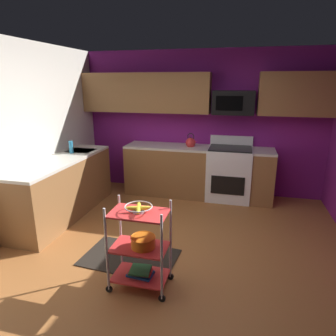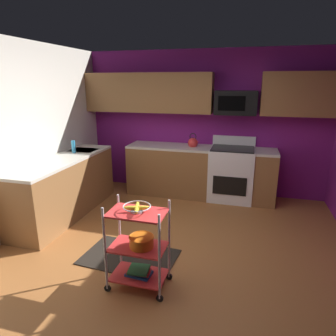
{
  "view_description": "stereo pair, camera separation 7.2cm",
  "coord_description": "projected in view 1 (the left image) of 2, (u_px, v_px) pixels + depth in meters",
  "views": [
    {
      "loc": [
        0.74,
        -3.07,
        2.03
      ],
      "look_at": [
        -0.09,
        0.22,
        1.05
      ],
      "focal_mm": 31.74,
      "sensor_mm": 36.0,
      "label": 1
    },
    {
      "loc": [
        0.81,
        -3.06,
        2.03
      ],
      "look_at": [
        -0.09,
        0.22,
        1.05
      ],
      "focal_mm": 31.74,
      "sensor_mm": 36.0,
      "label": 2
    }
  ],
  "objects": [
    {
      "name": "oven_range",
      "position": [
        229.0,
        173.0,
        5.3
      ],
      "size": [
        0.76,
        0.65,
        1.1
      ],
      "color": "white",
      "rests_on": "ground"
    },
    {
      "name": "book_stack",
      "position": [
        140.0,
        272.0,
        3.04
      ],
      "size": [
        0.27,
        0.21,
        0.07
      ],
      "color": "#1E4C8C",
      "rests_on": "rolling_cart"
    },
    {
      "name": "floor_rug",
      "position": [
        130.0,
        257.0,
        3.57
      ],
      "size": [
        1.15,
        0.78,
        0.01
      ],
      "primitive_type": "cube",
      "rotation": [
        0.0,
        0.0,
        -0.08
      ],
      "color": "black",
      "rests_on": "ground"
    },
    {
      "name": "fruit_bowl",
      "position": [
        139.0,
        208.0,
        2.84
      ],
      "size": [
        0.27,
        0.27,
        0.07
      ],
      "color": "silver",
      "rests_on": "rolling_cart"
    },
    {
      "name": "dish_soap_bottle",
      "position": [
        71.0,
        147.0,
        4.82
      ],
      "size": [
        0.06,
        0.06,
        0.2
      ],
      "primitive_type": "cylinder",
      "color": "#2D8CBF",
      "rests_on": "counter_run"
    },
    {
      "name": "upper_cabinets",
      "position": [
        194.0,
        93.0,
        5.2
      ],
      "size": [
        4.4,
        0.33,
        0.7
      ],
      "color": "brown"
    },
    {
      "name": "rolling_cart",
      "position": [
        140.0,
        247.0,
        2.96
      ],
      "size": [
        0.62,
        0.37,
        0.91
      ],
      "color": "silver",
      "rests_on": "ground"
    },
    {
      "name": "counter_run",
      "position": [
        143.0,
        178.0,
        5.07
      ],
      "size": [
        3.52,
        2.72,
        0.92
      ],
      "color": "brown",
      "rests_on": "ground"
    },
    {
      "name": "wall_left",
      "position": [
        0.0,
        142.0,
        3.76
      ],
      "size": [
        0.06,
        4.8,
        2.6
      ],
      "primitive_type": "cube",
      "color": "silver",
      "rests_on": "ground"
    },
    {
      "name": "floor",
      "position": [
        170.0,
        258.0,
        3.61
      ],
      "size": [
        4.4,
        4.8,
        0.04
      ],
      "primitive_type": "cube",
      "color": "#995B2D",
      "rests_on": "ground"
    },
    {
      "name": "kettle",
      "position": [
        191.0,
        142.0,
        5.32
      ],
      "size": [
        0.21,
        0.18,
        0.26
      ],
      "color": "red",
      "rests_on": "counter_run"
    },
    {
      "name": "wall_back",
      "position": [
        201.0,
        123.0,
        5.51
      ],
      "size": [
        4.52,
        0.06,
        2.6
      ],
      "primitive_type": "cube",
      "color": "#751970",
      "rests_on": "ground"
    },
    {
      "name": "microwave",
      "position": [
        233.0,
        103.0,
        5.06
      ],
      "size": [
        0.7,
        0.39,
        0.4
      ],
      "color": "black"
    },
    {
      "name": "mixing_bowl_large",
      "position": [
        143.0,
        241.0,
        2.93
      ],
      "size": [
        0.25,
        0.25,
        0.11
      ],
      "color": "orange",
      "rests_on": "rolling_cart"
    }
  ]
}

